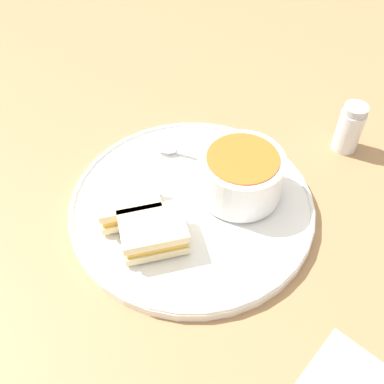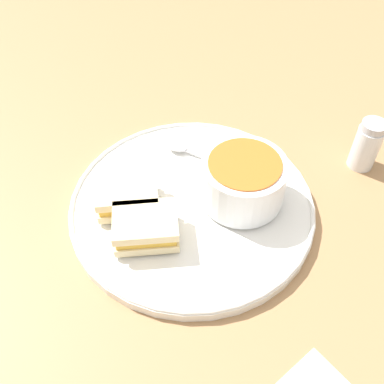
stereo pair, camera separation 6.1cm
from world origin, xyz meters
TOP-DOWN VIEW (x-y plane):
  - ground_plane at (0.00, 0.00)m, footprint 2.40×2.40m
  - plate at (0.00, 0.00)m, footprint 0.34×0.34m
  - soup_bowl at (-0.04, -0.06)m, footprint 0.12×0.12m
  - spoon at (0.09, -0.06)m, footprint 0.12×0.06m
  - sandwich_half_near at (0.05, 0.07)m, footprint 0.10×0.10m
  - sandwich_half_far at (-0.01, 0.08)m, footprint 0.10×0.10m
  - salt_shaker at (-0.11, -0.26)m, footprint 0.04×0.04m

SIDE VIEW (x-z plane):
  - ground_plane at x=0.00m, z-range 0.00..0.00m
  - plate at x=0.00m, z-range 0.00..0.02m
  - spoon at x=0.09m, z-range 0.02..0.03m
  - sandwich_half_near at x=0.05m, z-range 0.02..0.06m
  - sandwich_half_far at x=-0.01m, z-range 0.02..0.06m
  - salt_shaker at x=-0.11m, z-range 0.00..0.08m
  - soup_bowl at x=-0.04m, z-range 0.02..0.09m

